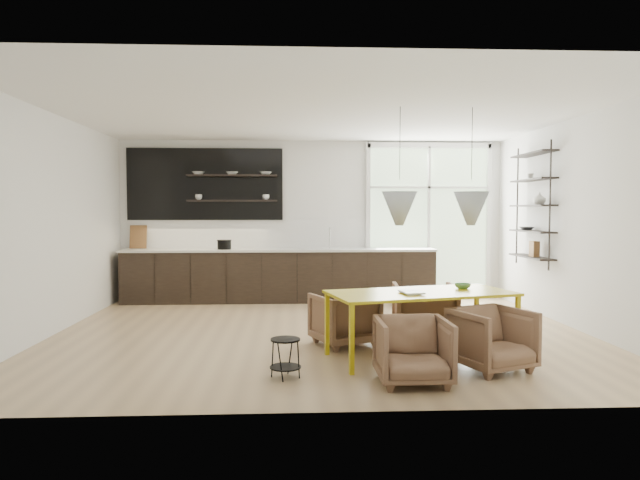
{
  "coord_description": "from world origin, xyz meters",
  "views": [
    {
      "loc": [
        -0.38,
        -7.5,
        1.63
      ],
      "look_at": [
        0.02,
        0.6,
        1.2
      ],
      "focal_mm": 32.0,
      "sensor_mm": 36.0,
      "label": 1
    }
  ],
  "objects_px": {
    "armchair_front_left": "(413,351)",
    "armchair_front_right": "(492,339)",
    "armchair_back_left": "(344,319)",
    "dining_table": "(421,296)",
    "armchair_back_right": "(424,311)",
    "wire_stool": "(285,353)"
  },
  "relations": [
    {
      "from": "armchair_back_left",
      "to": "armchair_front_left",
      "type": "distance_m",
      "value": 1.65
    },
    {
      "from": "armchair_front_left",
      "to": "wire_stool",
      "type": "relative_size",
      "value": 1.77
    },
    {
      "from": "armchair_back_right",
      "to": "armchair_back_left",
      "type": "bearing_deg",
      "value": 19.36
    },
    {
      "from": "armchair_front_left",
      "to": "armchair_front_right",
      "type": "distance_m",
      "value": 0.98
    },
    {
      "from": "dining_table",
      "to": "wire_stool",
      "type": "distance_m",
      "value": 1.7
    },
    {
      "from": "armchair_back_left",
      "to": "armchair_back_right",
      "type": "distance_m",
      "value": 1.07
    },
    {
      "from": "dining_table",
      "to": "armchair_back_right",
      "type": "distance_m",
      "value": 0.98
    },
    {
      "from": "armchair_back_right",
      "to": "wire_stool",
      "type": "xyz_separation_m",
      "value": [
        -1.74,
        -1.59,
        -0.11
      ]
    },
    {
      "from": "armchair_back_left",
      "to": "armchair_front_right",
      "type": "relative_size",
      "value": 0.99
    },
    {
      "from": "armchair_back_left",
      "to": "armchair_front_left",
      "type": "relative_size",
      "value": 1.02
    },
    {
      "from": "armchair_front_left",
      "to": "armchair_front_right",
      "type": "xyz_separation_m",
      "value": [
        0.9,
        0.4,
        0.01
      ]
    },
    {
      "from": "armchair_back_left",
      "to": "armchair_front_right",
      "type": "distance_m",
      "value": 1.82
    },
    {
      "from": "dining_table",
      "to": "armchair_back_right",
      "type": "relative_size",
      "value": 2.77
    },
    {
      "from": "armchair_front_right",
      "to": "wire_stool",
      "type": "xyz_separation_m",
      "value": [
        -2.09,
        -0.17,
        -0.07
      ]
    },
    {
      "from": "dining_table",
      "to": "armchair_front_right",
      "type": "bearing_deg",
      "value": -55.4
    },
    {
      "from": "armchair_back_left",
      "to": "armchair_front_right",
      "type": "xyz_separation_m",
      "value": [
        1.4,
        -1.17,
        0.0
      ]
    },
    {
      "from": "dining_table",
      "to": "wire_stool",
      "type": "height_order",
      "value": "dining_table"
    },
    {
      "from": "wire_stool",
      "to": "armchair_back_right",
      "type": "bearing_deg",
      "value": 42.58
    },
    {
      "from": "armchair_front_right",
      "to": "armchair_back_right",
      "type": "bearing_deg",
      "value": 81.98
    },
    {
      "from": "dining_table",
      "to": "armchair_front_left",
      "type": "bearing_deg",
      "value": -120.93
    },
    {
      "from": "armchair_front_left",
      "to": "armchair_back_left",
      "type": "bearing_deg",
      "value": 107.44
    },
    {
      "from": "dining_table",
      "to": "armchair_front_right",
      "type": "height_order",
      "value": "dining_table"
    }
  ]
}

